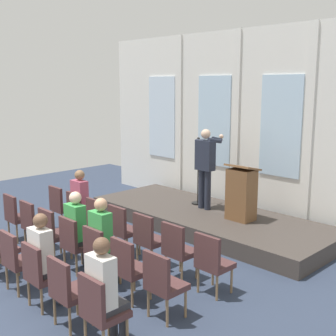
{
  "coord_description": "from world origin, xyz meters",
  "views": [
    {
      "loc": [
        5.96,
        -2.49,
        3.07
      ],
      "look_at": [
        -0.07,
        3.41,
        1.45
      ],
      "focal_mm": 46.96,
      "sensor_mm": 36.0,
      "label": 1
    }
  ],
  "objects_px": {
    "chair_r0_c2": "(99,219)",
    "audience_r1_c3": "(78,227)",
    "chair_r0_c1": "(79,211)",
    "chair_r1_c0": "(16,214)",
    "chair_r1_c6": "(163,281)",
    "chair_r0_c6": "(212,260)",
    "lectern": "(241,193)",
    "chair_r2_c6": "(100,308)",
    "chair_r1_c4": "(100,252)",
    "chair_r0_c5": "(178,248)",
    "chair_r2_c3": "(17,258)",
    "chair_r0_c4": "(148,237)",
    "chair_r1_c1": "(33,222)",
    "audience_r1_c4": "(103,237)",
    "chair_r1_c5": "(129,266)",
    "audience_r2_c4": "(44,255)",
    "speaker": "(205,163)",
    "chair_r1_c3": "(75,241)",
    "chair_r2_c5": "(67,288)",
    "audience_r2_c6": "(105,288)",
    "mic_stand": "(198,190)",
    "chair_r0_c3": "(122,227)",
    "chair_r1_c2": "(53,231)",
    "chair_r2_c4": "(40,272)",
    "audience_r0_c1": "(82,200)",
    "chair_r0_c0": "(61,205)"
  },
  "relations": [
    {
      "from": "lectern",
      "to": "audience_r2_c4",
      "type": "relative_size",
      "value": 0.86
    },
    {
      "from": "speaker",
      "to": "chair_r1_c5",
      "type": "relative_size",
      "value": 1.89
    },
    {
      "from": "speaker",
      "to": "chair_r1_c3",
      "type": "height_order",
      "value": "speaker"
    },
    {
      "from": "chair_r0_c1",
      "to": "chair_r0_c6",
      "type": "bearing_deg",
      "value": 0.0
    },
    {
      "from": "audience_r1_c4",
      "to": "chair_r2_c6",
      "type": "relative_size",
      "value": 1.47
    },
    {
      "from": "chair_r1_c1",
      "to": "audience_r1_c3",
      "type": "height_order",
      "value": "audience_r1_c3"
    },
    {
      "from": "chair_r0_c5",
      "to": "chair_r2_c3",
      "type": "height_order",
      "value": "same"
    },
    {
      "from": "chair_r0_c3",
      "to": "audience_r2_c6",
      "type": "distance_m",
      "value": 2.84
    },
    {
      "from": "chair_r0_c1",
      "to": "chair_r1_c4",
      "type": "relative_size",
      "value": 1.0
    },
    {
      "from": "chair_r0_c5",
      "to": "chair_r0_c6",
      "type": "height_order",
      "value": "same"
    },
    {
      "from": "chair_r1_c0",
      "to": "chair_r2_c4",
      "type": "distance_m",
      "value": 2.96
    },
    {
      "from": "mic_stand",
      "to": "chair_r2_c5",
      "type": "distance_m",
      "value": 5.09
    },
    {
      "from": "chair_r0_c4",
      "to": "chair_r1_c2",
      "type": "bearing_deg",
      "value": -144.47
    },
    {
      "from": "chair_r0_c4",
      "to": "chair_r0_c5",
      "type": "bearing_deg",
      "value": 0.0
    },
    {
      "from": "chair_r0_c1",
      "to": "audience_r1_c3",
      "type": "bearing_deg",
      "value": -33.32
    },
    {
      "from": "lectern",
      "to": "chair_r2_c6",
      "type": "xyz_separation_m",
      "value": [
        1.27,
        -4.42,
        -0.35
      ]
    },
    {
      "from": "chair_r2_c3",
      "to": "chair_r2_c6",
      "type": "height_order",
      "value": "same"
    },
    {
      "from": "chair_r0_c2",
      "to": "chair_r2_c5",
      "type": "xyz_separation_m",
      "value": [
        2.09,
        -1.99,
        0.0
      ]
    },
    {
      "from": "audience_r0_c1",
      "to": "chair_r1_c1",
      "type": "xyz_separation_m",
      "value": [
        0.0,
        -1.07,
        -0.23
      ]
    },
    {
      "from": "chair_r1_c4",
      "to": "audience_r2_c6",
      "type": "height_order",
      "value": "audience_r2_c6"
    },
    {
      "from": "chair_r0_c5",
      "to": "chair_r2_c3",
      "type": "distance_m",
      "value": 2.43
    },
    {
      "from": "chair_r1_c6",
      "to": "chair_r0_c6",
      "type": "bearing_deg",
      "value": 90.0
    },
    {
      "from": "chair_r0_c4",
      "to": "audience_r2_c4",
      "type": "height_order",
      "value": "audience_r2_c4"
    },
    {
      "from": "chair_r0_c3",
      "to": "chair_r2_c3",
      "type": "height_order",
      "value": "same"
    },
    {
      "from": "lectern",
      "to": "chair_r2_c3",
      "type": "relative_size",
      "value": 1.23
    },
    {
      "from": "chair_r1_c5",
      "to": "chair_r0_c2",
      "type": "bearing_deg",
      "value": 154.54
    },
    {
      "from": "chair_r2_c5",
      "to": "chair_r0_c5",
      "type": "bearing_deg",
      "value": 90.0
    },
    {
      "from": "chair_r0_c6",
      "to": "audience_r1_c3",
      "type": "xyz_separation_m",
      "value": [
        -2.09,
        -0.92,
        0.22
      ]
    },
    {
      "from": "speaker",
      "to": "chair_r1_c0",
      "type": "height_order",
      "value": "speaker"
    },
    {
      "from": "chair_r1_c2",
      "to": "chair_r1_c3",
      "type": "distance_m",
      "value": 0.7
    },
    {
      "from": "chair_r0_c2",
      "to": "audience_r1_c3",
      "type": "distance_m",
      "value": 1.17
    },
    {
      "from": "chair_r0_c1",
      "to": "chair_r2_c5",
      "type": "bearing_deg",
      "value": -35.53
    },
    {
      "from": "chair_r0_c1",
      "to": "chair_r1_c3",
      "type": "xyz_separation_m",
      "value": [
        1.39,
        -1.0,
        0.0
      ]
    },
    {
      "from": "speaker",
      "to": "audience_r1_c3",
      "type": "xyz_separation_m",
      "value": [
        0.22,
        -3.43,
        -0.61
      ]
    },
    {
      "from": "speaker",
      "to": "chair_r2_c3",
      "type": "bearing_deg",
      "value": -87.19
    },
    {
      "from": "chair_r0_c5",
      "to": "chair_r1_c5",
      "type": "bearing_deg",
      "value": -90.0
    },
    {
      "from": "chair_r1_c5",
      "to": "chair_r2_c4",
      "type": "distance_m",
      "value": 1.22
    },
    {
      "from": "chair_r0_c1",
      "to": "chair_r2_c5",
      "type": "distance_m",
      "value": 3.43
    },
    {
      "from": "chair_r0_c0",
      "to": "chair_r0_c4",
      "type": "xyz_separation_m",
      "value": [
        2.79,
        0.0,
        0.0
      ]
    },
    {
      "from": "chair_r0_c0",
      "to": "audience_r0_c1",
      "type": "distance_m",
      "value": 0.74
    },
    {
      "from": "chair_r2_c5",
      "to": "audience_r1_c3",
      "type": "bearing_deg",
      "value": 142.36
    },
    {
      "from": "chair_r0_c1",
      "to": "chair_r1_c0",
      "type": "relative_size",
      "value": 1.0
    },
    {
      "from": "chair_r0_c5",
      "to": "chair_r1_c4",
      "type": "bearing_deg",
      "value": -125.0
    },
    {
      "from": "chair_r1_c6",
      "to": "chair_r1_c5",
      "type": "bearing_deg",
      "value": 180.0
    },
    {
      "from": "chair_r2_c4",
      "to": "chair_r1_c4",
      "type": "bearing_deg",
      "value": 90.0
    },
    {
      "from": "audience_r1_c4",
      "to": "chair_r2_c6",
      "type": "xyz_separation_m",
      "value": [
        1.39,
        -1.07,
        -0.23
      ]
    },
    {
      "from": "chair_r0_c5",
      "to": "audience_r1_c3",
      "type": "xyz_separation_m",
      "value": [
        -1.39,
        -0.92,
        0.22
      ]
    },
    {
      "from": "chair_r2_c4",
      "to": "chair_r1_c6",
      "type": "bearing_deg",
      "value": 35.53
    },
    {
      "from": "chair_r1_c1",
      "to": "chair_r1_c3",
      "type": "xyz_separation_m",
      "value": [
        1.39,
        0.0,
        0.0
      ]
    },
    {
      "from": "chair_r0_c5",
      "to": "chair_r1_c0",
      "type": "relative_size",
      "value": 1.0
    }
  ]
}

